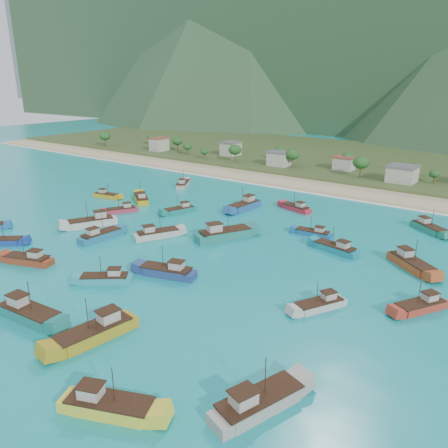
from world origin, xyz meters
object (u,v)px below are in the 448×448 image
Objects in this scene: boat_6 at (429,228)px; boat_12 at (224,234)px; boat_17 at (411,264)px; boat_21 at (106,279)px; boat_0 at (109,406)px; boat_8 at (29,314)px; boat_15 at (320,305)px; boat_31 at (258,404)px; boat_7 at (296,208)px; boat_18 at (1,242)px; boat_14 at (157,234)px; boat_1 at (141,199)px; boat_11 at (96,333)px; boat_16 at (421,307)px; boat_3 at (183,185)px; boat_32 at (92,222)px; boat_25 at (180,210)px; boat_13 at (121,210)px; boat_20 at (313,233)px; boat_33 at (167,272)px; boat_5 at (335,249)px; boat_4 at (28,260)px; boat_26 at (244,206)px; boat_29 at (101,236)px; boat_10 at (107,196)px.

boat_6 is 0.73× the size of boat_12.
boat_17 reaches higher than boat_21.
boat_0 is 27.09m from boat_8.
boat_15 is 0.76× the size of boat_31.
boat_7 is 79.92m from boat_8.
boat_17 is 90.06m from boat_18.
boat_0 reaches higher than boat_14.
boat_1 is at bearing -152.88° from boat_8.
boat_11 is 1.32× the size of boat_16.
boat_1 is 1.03× the size of boat_3.
boat_17 is 76.85m from boat_32.
boat_17 reaches higher than boat_25.
boat_0 is 0.92× the size of boat_8.
boat_11 is at bearing 76.21° from boat_16.
boat_15 is (-5.00, -52.54, -0.14)m from boat_6.
boat_18 is at bearing -115.64° from boat_3.
boat_7 is 1.04× the size of boat_16.
boat_13 is at bearing -154.66° from boat_0.
boat_32 reaches higher than boat_20.
boat_17 reaches higher than boat_33.
boat_5 is at bearing -44.51° from boat_15.
boat_31 is at bearing -117.24° from boat_4.
boat_21 is 0.73× the size of boat_26.
boat_29 reaches higher than boat_13.
boat_14 is 47.04m from boat_15.
boat_6 is 29.86m from boat_20.
boat_12 is 1.26× the size of boat_17.
boat_17 reaches higher than boat_4.
boat_17 is at bearing -75.35° from boat_4.
boat_8 reaches higher than boat_0.
boat_31 is at bearing -20.19° from boat_29.
boat_15 is at bearing 22.50° from boat_17.
boat_13 is 0.97× the size of boat_15.
boat_18 is at bearing 101.30° from boat_32.
boat_15 is 16.51m from boat_16.
boat_12 is at bearing -150.43° from boat_13.
boat_1 reaches higher than boat_7.
boat_8 is at bearing 144.62° from boat_21.
boat_17 reaches higher than boat_6.
boat_29 is at bearing 39.18° from boat_10.
boat_17 is 25.06m from boat_20.
boat_32 is (-22.92, -36.63, 0.00)m from boat_26.
boat_14 is at bearing 87.13° from boat_26.
boat_13 is at bearing 43.40° from boat_33.
boat_21 is 0.85× the size of boat_29.
boat_4 is 0.97× the size of boat_17.
boat_3 reaches higher than boat_7.
boat_6 reaches higher than boat_21.
boat_0 is at bearing -150.24° from boat_7.
boat_8 is at bearing -47.46° from boat_14.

